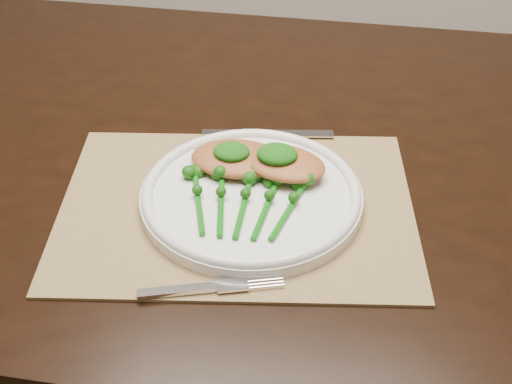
% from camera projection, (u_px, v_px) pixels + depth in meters
% --- Properties ---
extents(dining_table, '(1.62, 0.93, 0.75)m').
position_uv_depth(dining_table, '(252.00, 317.00, 1.28)').
color(dining_table, black).
rests_on(dining_table, ground).
extents(placemat, '(0.51, 0.41, 0.00)m').
position_uv_depth(placemat, '(237.00, 207.00, 0.93)').
color(placemat, olive).
rests_on(placemat, dining_table).
extents(dinner_plate, '(0.29, 0.29, 0.03)m').
position_uv_depth(dinner_plate, '(251.00, 195.00, 0.93)').
color(dinner_plate, white).
rests_on(dinner_plate, placemat).
extents(knife, '(0.20, 0.05, 0.01)m').
position_uv_depth(knife, '(255.00, 134.00, 1.06)').
color(knife, silver).
rests_on(knife, placemat).
extents(fork, '(0.16, 0.07, 0.01)m').
position_uv_depth(fork, '(221.00, 286.00, 0.81)').
color(fork, silver).
rests_on(fork, placemat).
extents(chicken_fillet_left, '(0.13, 0.09, 0.03)m').
position_uv_depth(chicken_fillet_left, '(237.00, 159.00, 0.97)').
color(chicken_fillet_left, '#A85F30').
rests_on(chicken_fillet_left, dinner_plate).
extents(chicken_fillet_right, '(0.13, 0.10, 0.02)m').
position_uv_depth(chicken_fillet_right, '(284.00, 163.00, 0.95)').
color(chicken_fillet_right, '#A85F30').
rests_on(chicken_fillet_right, dinner_plate).
extents(pesto_dollop_left, '(0.05, 0.04, 0.02)m').
position_uv_depth(pesto_dollop_left, '(231.00, 152.00, 0.95)').
color(pesto_dollop_left, '#0C4009').
rests_on(pesto_dollop_left, chicken_fillet_left).
extents(pesto_dollop_right, '(0.05, 0.05, 0.02)m').
position_uv_depth(pesto_dollop_right, '(277.00, 154.00, 0.94)').
color(pesto_dollop_right, '#0C4009').
rests_on(pesto_dollop_right, chicken_fillet_right).
extents(broccolini_bundle, '(0.14, 0.16, 0.04)m').
position_uv_depth(broccolini_bundle, '(243.00, 207.00, 0.90)').
color(broccolini_bundle, '#0D5F0C').
rests_on(broccolini_bundle, dinner_plate).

